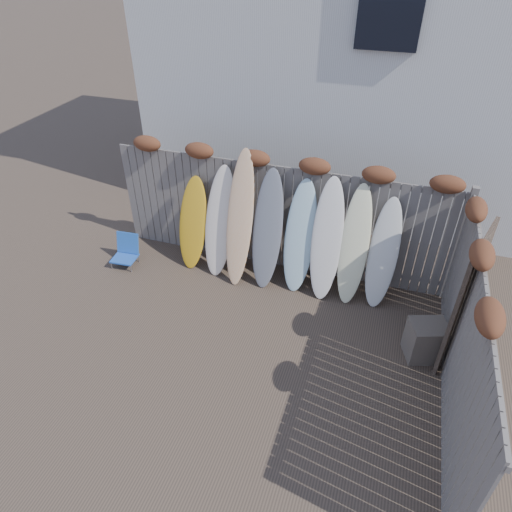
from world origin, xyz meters
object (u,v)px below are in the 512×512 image
(beach_chair, at_px, (126,251))
(wooden_crate, at_px, (426,340))
(surfboard_0, at_px, (193,223))
(lattice_panel, at_px, (465,297))

(beach_chair, relative_size, wooden_crate, 0.95)
(surfboard_0, bearing_deg, lattice_panel, -6.81)
(wooden_crate, relative_size, surfboard_0, 0.35)
(beach_chair, distance_m, surfboard_0, 1.41)
(wooden_crate, bearing_deg, beach_chair, 172.93)
(beach_chair, relative_size, surfboard_0, 0.33)
(beach_chair, bearing_deg, lattice_panel, -3.73)
(beach_chair, distance_m, lattice_panel, 5.82)
(beach_chair, height_order, lattice_panel, lattice_panel)
(beach_chair, height_order, wooden_crate, wooden_crate)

